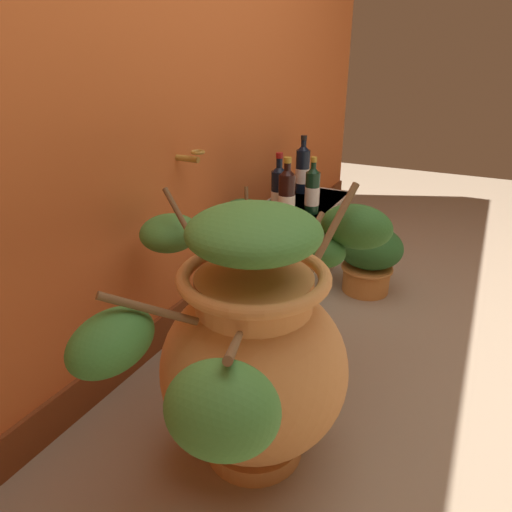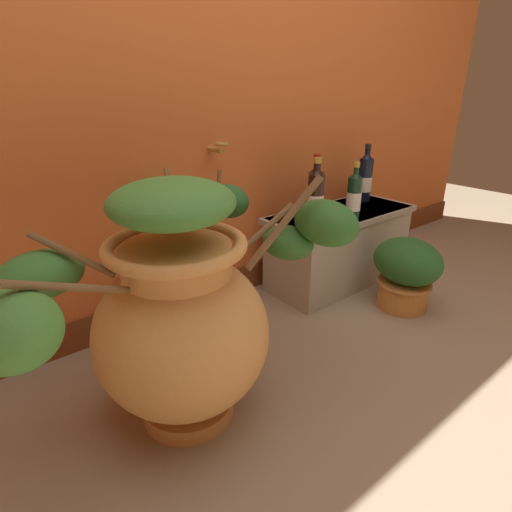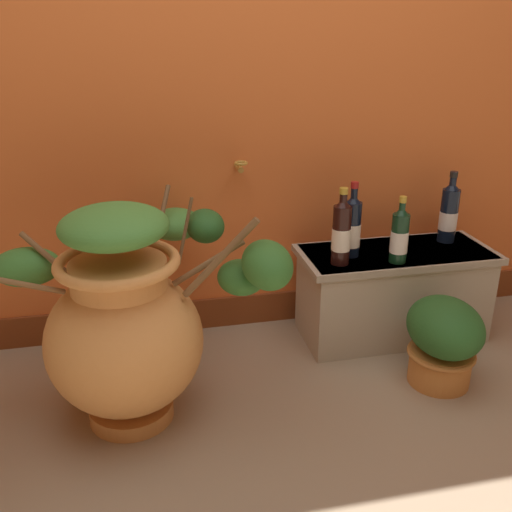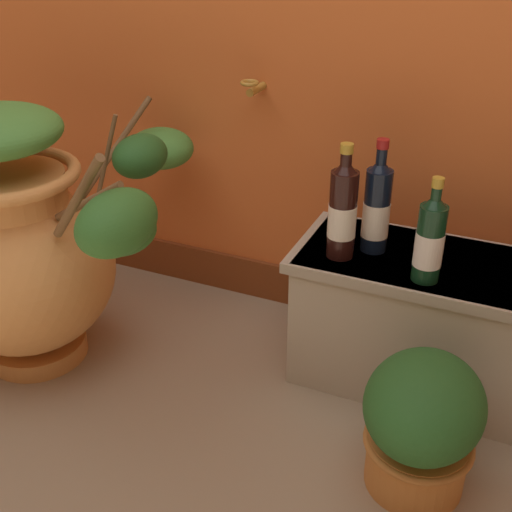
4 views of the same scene
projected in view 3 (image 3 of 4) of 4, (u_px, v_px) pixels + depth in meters
ground_plane at (321, 494)px, 1.74m from camera, size 7.00×7.00×0.00m
back_wall at (241, 29)px, 2.34m from camera, size 4.40×0.33×2.60m
terracotta_urn at (126, 319)px, 1.94m from camera, size 1.07×0.81×0.79m
stone_ledge at (393, 290)px, 2.55m from camera, size 0.84×0.37×0.40m
wine_bottle_left at (352, 226)px, 2.39m from camera, size 0.07×0.07×0.32m
wine_bottle_middle at (400, 235)px, 2.33m from camera, size 0.07×0.07×0.28m
wine_bottle_right at (341, 231)px, 2.31m from camera, size 0.08×0.08×0.32m
wine_bottle_back at (449, 212)px, 2.55m from camera, size 0.08×0.08×0.32m
potted_shrub at (443, 339)px, 2.21m from camera, size 0.28×0.33×0.36m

